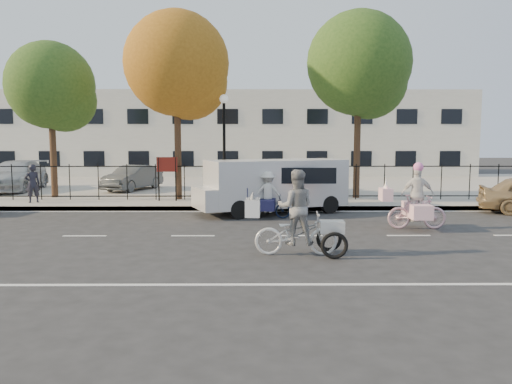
{
  "coord_description": "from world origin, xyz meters",
  "views": [
    {
      "loc": [
        1.66,
        -13.63,
        2.66
      ],
      "look_at": [
        1.76,
        1.2,
        1.1
      ],
      "focal_mm": 35.0,
      "sensor_mm": 36.0,
      "label": 1
    }
  ],
  "objects_px": {
    "unicorn_bike": "(416,205)",
    "lot_car_d": "(304,178)",
    "zebra_trike": "(296,222)",
    "lot_car_a": "(16,176)",
    "lot_car_c": "(133,178)",
    "white_van": "(273,184)",
    "bull_bike": "(267,200)",
    "lamppost": "(224,128)",
    "pedestrian": "(33,183)"
  },
  "relations": [
    {
      "from": "lamppost",
      "to": "zebra_trike",
      "type": "bearing_deg",
      "value": -76.64
    },
    {
      "from": "lamppost",
      "to": "white_van",
      "type": "height_order",
      "value": "lamppost"
    },
    {
      "from": "zebra_trike",
      "to": "lot_car_a",
      "type": "xyz_separation_m",
      "value": [
        -12.78,
        13.47,
        0.12
      ]
    },
    {
      "from": "unicorn_bike",
      "to": "lot_car_d",
      "type": "height_order",
      "value": "unicorn_bike"
    },
    {
      "from": "lot_car_c",
      "to": "lot_car_d",
      "type": "distance_m",
      "value": 8.57
    },
    {
      "from": "unicorn_bike",
      "to": "lot_car_d",
      "type": "relative_size",
      "value": 0.47
    },
    {
      "from": "pedestrian",
      "to": "lot_car_a",
      "type": "bearing_deg",
      "value": -92.58
    },
    {
      "from": "lot_car_a",
      "to": "lamppost",
      "type": "bearing_deg",
      "value": -27.68
    },
    {
      "from": "lot_car_d",
      "to": "lot_car_a",
      "type": "bearing_deg",
      "value": -174.24
    },
    {
      "from": "zebra_trike",
      "to": "lot_car_d",
      "type": "relative_size",
      "value": 0.54
    },
    {
      "from": "lamppost",
      "to": "pedestrian",
      "type": "height_order",
      "value": "lamppost"
    },
    {
      "from": "bull_bike",
      "to": "lot_car_d",
      "type": "bearing_deg",
      "value": -10.21
    },
    {
      "from": "bull_bike",
      "to": "white_van",
      "type": "relative_size",
      "value": 0.29
    },
    {
      "from": "bull_bike",
      "to": "lot_car_d",
      "type": "distance_m",
      "value": 6.71
    },
    {
      "from": "unicorn_bike",
      "to": "pedestrian",
      "type": "relative_size",
      "value": 1.3
    },
    {
      "from": "white_van",
      "to": "lot_car_a",
      "type": "xyz_separation_m",
      "value": [
        -12.54,
        6.79,
        -0.19
      ]
    },
    {
      "from": "zebra_trike",
      "to": "lot_car_a",
      "type": "height_order",
      "value": "zebra_trike"
    },
    {
      "from": "unicorn_bike",
      "to": "lot_car_a",
      "type": "bearing_deg",
      "value": 60.6
    },
    {
      "from": "lamppost",
      "to": "lot_car_c",
      "type": "relative_size",
      "value": 1.16
    },
    {
      "from": "white_van",
      "to": "lot_car_a",
      "type": "distance_m",
      "value": 14.26
    },
    {
      "from": "bull_bike",
      "to": "lot_car_c",
      "type": "bearing_deg",
      "value": 45.18
    },
    {
      "from": "pedestrian",
      "to": "lot_car_c",
      "type": "xyz_separation_m",
      "value": [
        2.81,
        4.96,
        -0.15
      ]
    },
    {
      "from": "zebra_trike",
      "to": "lot_car_a",
      "type": "relative_size",
      "value": 0.46
    },
    {
      "from": "white_van",
      "to": "pedestrian",
      "type": "bearing_deg",
      "value": 147.17
    },
    {
      "from": "unicorn_bike",
      "to": "lot_car_c",
      "type": "height_order",
      "value": "unicorn_bike"
    },
    {
      "from": "lot_car_a",
      "to": "lot_car_c",
      "type": "height_order",
      "value": "lot_car_a"
    },
    {
      "from": "lamppost",
      "to": "zebra_trike",
      "type": "relative_size",
      "value": 1.87
    },
    {
      "from": "lot_car_d",
      "to": "zebra_trike",
      "type": "bearing_deg",
      "value": -84.59
    },
    {
      "from": "zebra_trike",
      "to": "lot_car_d",
      "type": "bearing_deg",
      "value": -4.52
    },
    {
      "from": "white_van",
      "to": "lot_car_c",
      "type": "bearing_deg",
      "value": 112.92
    },
    {
      "from": "pedestrian",
      "to": "bull_bike",
      "type": "bearing_deg",
      "value": 127.53
    },
    {
      "from": "zebra_trike",
      "to": "lot_car_d",
      "type": "distance_m",
      "value": 11.95
    },
    {
      "from": "zebra_trike",
      "to": "bull_bike",
      "type": "bearing_deg",
      "value": 7.57
    },
    {
      "from": "zebra_trike",
      "to": "lot_car_d",
      "type": "height_order",
      "value": "zebra_trike"
    },
    {
      "from": "white_van",
      "to": "lamppost",
      "type": "bearing_deg",
      "value": 106.65
    },
    {
      "from": "zebra_trike",
      "to": "white_van",
      "type": "bearing_deg",
      "value": 4.38
    },
    {
      "from": "lot_car_a",
      "to": "pedestrian",
      "type": "bearing_deg",
      "value": -63.99
    },
    {
      "from": "bull_bike",
      "to": "white_van",
      "type": "xyz_separation_m",
      "value": [
        0.26,
        1.24,
        0.43
      ]
    },
    {
      "from": "lamppost",
      "to": "lot_car_d",
      "type": "height_order",
      "value": "lamppost"
    },
    {
      "from": "lamppost",
      "to": "bull_bike",
      "type": "xyz_separation_m",
      "value": [
        1.66,
        -3.66,
        -2.48
      ]
    },
    {
      "from": "white_van",
      "to": "lot_car_d",
      "type": "height_order",
      "value": "white_van"
    },
    {
      "from": "zebra_trike",
      "to": "pedestrian",
      "type": "xyz_separation_m",
      "value": [
        -9.79,
        8.56,
        0.15
      ]
    },
    {
      "from": "lot_car_a",
      "to": "lot_car_c",
      "type": "relative_size",
      "value": 1.35
    },
    {
      "from": "unicorn_bike",
      "to": "lot_car_d",
      "type": "bearing_deg",
      "value": 17.92
    },
    {
      "from": "lot_car_a",
      "to": "zebra_trike",
      "type": "bearing_deg",
      "value": -51.81
    },
    {
      "from": "pedestrian",
      "to": "lot_car_d",
      "type": "relative_size",
      "value": 0.36
    },
    {
      "from": "zebra_trike",
      "to": "pedestrian",
      "type": "bearing_deg",
      "value": 51.14
    },
    {
      "from": "zebra_trike",
      "to": "lot_car_c",
      "type": "relative_size",
      "value": 0.62
    },
    {
      "from": "unicorn_bike",
      "to": "lot_car_d",
      "type": "distance_m",
      "value": 8.88
    },
    {
      "from": "lamppost",
      "to": "pedestrian",
      "type": "relative_size",
      "value": 2.81
    }
  ]
}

